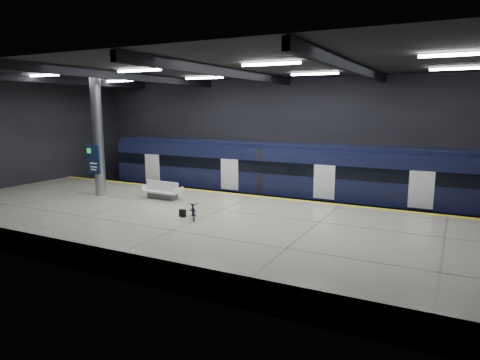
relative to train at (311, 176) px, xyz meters
The scene contains 10 objects.
ground 6.38m from the train, 114.53° to the right, with size 30.00×30.00×0.00m, color black.
room_shell 7.06m from the train, 114.55° to the right, with size 30.10×16.10×8.05m.
platform 8.52m from the train, 107.42° to the right, with size 30.00×11.00×1.10m, color beige.
safety_strip 3.84m from the train, 132.41° to the right, with size 30.00×0.40×0.01m, color yellow.
rails 3.19m from the train, behind, with size 30.00×1.52×0.16m.
train is the anchor object (origin of this frame).
bench 8.82m from the train, 139.52° to the right, with size 2.25×0.98×0.98m.
bicycle 8.97m from the train, 108.30° to the right, with size 0.54×1.55×0.82m, color #99999E.
pannier_bag 9.19m from the train, 111.87° to the right, with size 0.30×0.18×0.35m, color black.
info_column 12.60m from the train, 148.17° to the right, with size 0.90×0.78×6.90m.
Camera 1 is at (10.23, -18.88, 6.09)m, focal length 32.00 mm.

